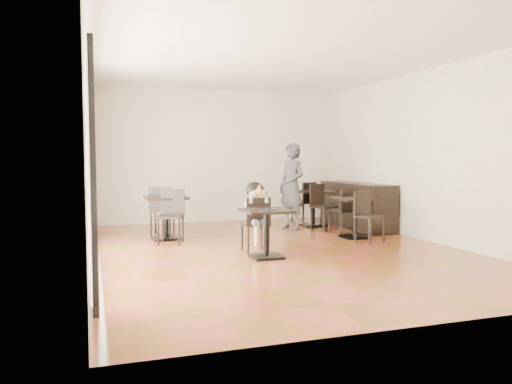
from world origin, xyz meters
name	(u,v)px	position (x,y,z in m)	size (l,w,h in m)	color
floor	(277,250)	(0.00, 0.00, 0.00)	(6.00, 8.00, 0.01)	brown
ceiling	(277,58)	(0.00, 0.00, 3.20)	(6.00, 8.00, 0.01)	white
wall_back	(219,156)	(0.00, 4.00, 1.60)	(6.00, 0.01, 3.20)	beige
wall_front	(431,154)	(0.00, -4.00, 1.60)	(6.00, 0.01, 3.20)	beige
wall_left	(88,155)	(-3.00, 0.00, 1.60)	(0.01, 8.00, 3.20)	beige
wall_right	(428,156)	(3.00, 0.00, 1.60)	(0.01, 8.00, 3.20)	beige
storefront_window	(90,169)	(-2.97, -0.50, 1.40)	(0.04, 4.50, 2.60)	white
child_table	(266,234)	(-0.39, -0.57, 0.38)	(0.72, 0.72, 0.76)	black
child_chair	(255,224)	(-0.39, -0.02, 0.46)	(0.41, 0.41, 0.92)	black
child	(255,217)	(-0.39, -0.02, 0.58)	(0.41, 0.58, 1.15)	slate
plate	(268,210)	(-0.39, -0.67, 0.77)	(0.26, 0.26, 0.02)	black
pizza_slice	(259,193)	(-0.39, -0.21, 1.00)	(0.27, 0.21, 0.06)	#E7C578
adult_patron	(292,186)	(1.18, 2.20, 0.94)	(0.68, 0.45, 1.87)	#35353A
cafe_table_mid	(355,218)	(1.90, 0.73, 0.39)	(0.74, 0.74, 0.78)	black
cafe_table_left	(166,218)	(-1.61, 1.72, 0.41)	(0.78, 0.78, 0.82)	black
cafe_table_back	(313,208)	(1.83, 2.50, 0.41)	(0.77, 0.77, 0.82)	black
chair_mid_a	(341,211)	(1.90, 1.28, 0.47)	(0.42, 0.42, 0.94)	black
chair_mid_b	(370,217)	(1.90, 0.18, 0.47)	(0.42, 0.42, 0.94)	black
chair_left_a	(162,211)	(-1.61, 2.27, 0.49)	(0.44, 0.44, 0.99)	black
chair_left_b	(171,217)	(-1.61, 1.17, 0.49)	(0.44, 0.44, 0.99)	black
chair_back_a	(303,203)	(1.83, 3.05, 0.49)	(0.44, 0.44, 0.98)	black
chair_back_b	(324,207)	(1.83, 1.95, 0.49)	(0.44, 0.44, 0.98)	black
service_counter	(356,205)	(2.65, 2.00, 0.50)	(0.60, 2.40, 1.00)	black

